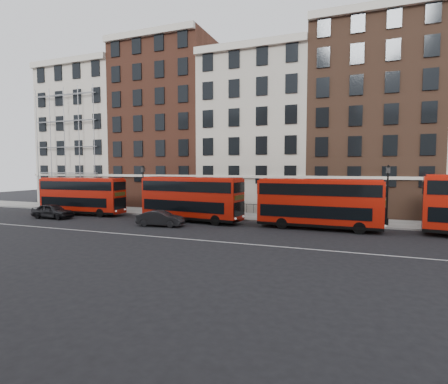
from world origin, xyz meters
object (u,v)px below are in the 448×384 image
at_px(bus_c, 318,202).
at_px(car_front, 161,218).
at_px(bus_a, 82,195).
at_px(car_rear, 53,211).
at_px(bus_b, 191,198).

relative_size(bus_c, car_front, 2.43).
relative_size(bus_a, bus_c, 0.97).
distance_m(bus_c, car_rear, 26.41).
relative_size(bus_c, car_rear, 2.30).
relative_size(bus_b, car_rear, 2.35).
bearing_deg(bus_c, car_front, -164.29).
height_order(bus_a, bus_c, bus_c).
bearing_deg(car_front, bus_b, -26.66).
bearing_deg(bus_b, car_rear, -160.45).
bearing_deg(bus_b, car_front, -104.01).
xyz_separation_m(bus_a, car_rear, (-0.81, -3.30, -1.44)).
height_order(bus_a, car_rear, bus_a).
height_order(car_rear, car_front, car_rear).
bearing_deg(bus_c, bus_b, -178.94).
bearing_deg(car_rear, bus_a, -15.41).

